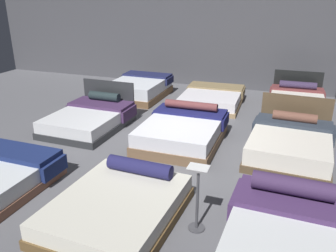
{
  "coord_description": "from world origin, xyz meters",
  "views": [
    {
      "loc": [
        2.15,
        -6.38,
        3.1
      ],
      "look_at": [
        -0.2,
        0.09,
        0.44
      ],
      "focal_mm": 37.34,
      "sensor_mm": 36.0,
      "label": 1
    }
  ],
  "objects_px": {
    "bed_5": "(290,144)",
    "bed_8": "(296,103)",
    "bed_7": "(212,98)",
    "bed_3": "(90,118)",
    "bed_1": "(118,207)",
    "bed_6": "(139,88)",
    "bed_4": "(182,131)",
    "price_sign": "(197,206)",
    "bed_2": "(285,240)"
  },
  "relations": [
    {
      "from": "bed_3",
      "to": "bed_6",
      "type": "bearing_deg",
      "value": 90.27
    },
    {
      "from": "bed_4",
      "to": "price_sign",
      "type": "bearing_deg",
      "value": -68.92
    },
    {
      "from": "bed_1",
      "to": "bed_3",
      "type": "height_order",
      "value": "bed_3"
    },
    {
      "from": "bed_5",
      "to": "bed_8",
      "type": "relative_size",
      "value": 1.04
    },
    {
      "from": "bed_5",
      "to": "price_sign",
      "type": "relative_size",
      "value": 2.14
    },
    {
      "from": "bed_3",
      "to": "price_sign",
      "type": "relative_size",
      "value": 2.18
    },
    {
      "from": "bed_5",
      "to": "price_sign",
      "type": "bearing_deg",
      "value": -108.76
    },
    {
      "from": "bed_4",
      "to": "bed_8",
      "type": "distance_m",
      "value": 3.83
    },
    {
      "from": "bed_1",
      "to": "bed_5",
      "type": "distance_m",
      "value": 3.78
    },
    {
      "from": "bed_5",
      "to": "bed_8",
      "type": "bearing_deg",
      "value": 91.38
    },
    {
      "from": "bed_6",
      "to": "price_sign",
      "type": "xyz_separation_m",
      "value": [
        3.44,
        -5.7,
        0.09
      ]
    },
    {
      "from": "bed_4",
      "to": "bed_7",
      "type": "relative_size",
      "value": 1.0
    },
    {
      "from": "bed_7",
      "to": "bed_6",
      "type": "bearing_deg",
      "value": 178.34
    },
    {
      "from": "bed_1",
      "to": "price_sign",
      "type": "xyz_separation_m",
      "value": [
        1.13,
        0.17,
        0.17
      ]
    },
    {
      "from": "bed_1",
      "to": "bed_6",
      "type": "bearing_deg",
      "value": 113.9
    },
    {
      "from": "bed_1",
      "to": "bed_6",
      "type": "distance_m",
      "value": 6.31
    },
    {
      "from": "bed_3",
      "to": "bed_6",
      "type": "distance_m",
      "value": 2.81
    },
    {
      "from": "bed_2",
      "to": "bed_6",
      "type": "xyz_separation_m",
      "value": [
        -4.61,
        5.88,
        0.02
      ]
    },
    {
      "from": "bed_5",
      "to": "bed_7",
      "type": "bearing_deg",
      "value": 131.01
    },
    {
      "from": "bed_8",
      "to": "price_sign",
      "type": "xyz_separation_m",
      "value": [
        -1.2,
        -5.85,
        0.11
      ]
    },
    {
      "from": "bed_1",
      "to": "bed_6",
      "type": "relative_size",
      "value": 1.03
    },
    {
      "from": "bed_1",
      "to": "bed_8",
      "type": "xyz_separation_m",
      "value": [
        2.33,
        6.02,
        0.06
      ]
    },
    {
      "from": "bed_2",
      "to": "bed_3",
      "type": "distance_m",
      "value": 5.57
    },
    {
      "from": "bed_1",
      "to": "bed_6",
      "type": "height_order",
      "value": "bed_1"
    },
    {
      "from": "bed_6",
      "to": "bed_7",
      "type": "relative_size",
      "value": 0.99
    },
    {
      "from": "bed_2",
      "to": "bed_7",
      "type": "relative_size",
      "value": 1.05
    },
    {
      "from": "bed_4",
      "to": "bed_7",
      "type": "bearing_deg",
      "value": 89.94
    },
    {
      "from": "bed_8",
      "to": "price_sign",
      "type": "distance_m",
      "value": 5.97
    },
    {
      "from": "bed_6",
      "to": "bed_8",
      "type": "height_order",
      "value": "bed_8"
    },
    {
      "from": "bed_4",
      "to": "bed_2",
      "type": "bearing_deg",
      "value": -53.07
    },
    {
      "from": "bed_2",
      "to": "bed_5",
      "type": "relative_size",
      "value": 1.06
    },
    {
      "from": "bed_6",
      "to": "bed_7",
      "type": "xyz_separation_m",
      "value": [
        2.32,
        0.01,
        -0.08
      ]
    },
    {
      "from": "bed_6",
      "to": "bed_7",
      "type": "bearing_deg",
      "value": 0.88
    },
    {
      "from": "bed_3",
      "to": "bed_5",
      "type": "bearing_deg",
      "value": 0.52
    },
    {
      "from": "bed_3",
      "to": "bed_8",
      "type": "distance_m",
      "value": 5.53
    },
    {
      "from": "bed_1",
      "to": "bed_4",
      "type": "relative_size",
      "value": 1.02
    },
    {
      "from": "bed_4",
      "to": "bed_5",
      "type": "xyz_separation_m",
      "value": [
        2.23,
        0.07,
        0.01
      ]
    },
    {
      "from": "bed_6",
      "to": "bed_4",
      "type": "bearing_deg",
      "value": -50.66
    },
    {
      "from": "bed_6",
      "to": "bed_8",
      "type": "distance_m",
      "value": 4.65
    },
    {
      "from": "bed_2",
      "to": "price_sign",
      "type": "distance_m",
      "value": 1.18
    },
    {
      "from": "price_sign",
      "to": "bed_7",
      "type": "bearing_deg",
      "value": 101.09
    },
    {
      "from": "bed_3",
      "to": "price_sign",
      "type": "distance_m",
      "value": 4.53
    },
    {
      "from": "bed_7",
      "to": "bed_8",
      "type": "bearing_deg",
      "value": 1.2
    },
    {
      "from": "bed_5",
      "to": "bed_6",
      "type": "height_order",
      "value": "bed_5"
    },
    {
      "from": "bed_8",
      "to": "bed_5",
      "type": "bearing_deg",
      "value": -92.71
    },
    {
      "from": "bed_7",
      "to": "bed_5",
      "type": "bearing_deg",
      "value": -53.75
    },
    {
      "from": "bed_2",
      "to": "bed_1",
      "type": "bearing_deg",
      "value": -178.28
    },
    {
      "from": "bed_5",
      "to": "bed_3",
      "type": "bearing_deg",
      "value": -177.65
    },
    {
      "from": "bed_1",
      "to": "price_sign",
      "type": "bearing_deg",
      "value": 10.77
    },
    {
      "from": "bed_6",
      "to": "bed_5",
      "type": "bearing_deg",
      "value": -31.3
    }
  ]
}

